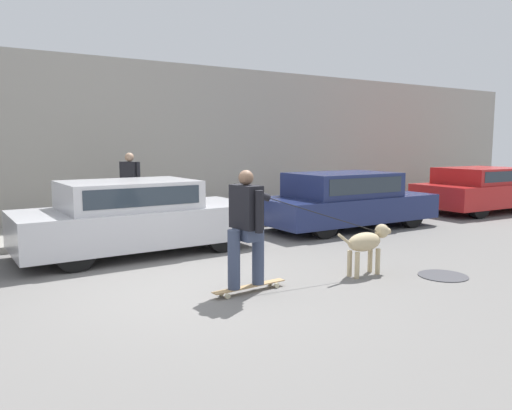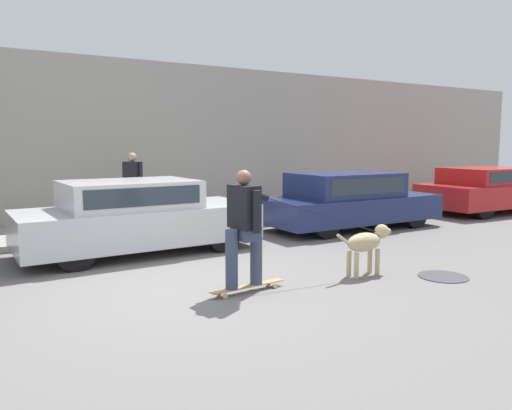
% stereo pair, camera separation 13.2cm
% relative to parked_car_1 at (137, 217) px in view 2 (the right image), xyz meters
% --- Properties ---
extents(ground_plane, '(36.00, 36.00, 0.00)m').
position_rel_parked_car_1_xyz_m(ground_plane, '(-0.07, -2.62, -0.63)').
color(ground_plane, slate).
extents(back_wall, '(32.00, 0.30, 3.95)m').
position_rel_parked_car_1_xyz_m(back_wall, '(-0.07, 3.63, 1.34)').
color(back_wall, '#9E998E').
rests_on(back_wall, ground_plane).
extents(sidewalk_curb, '(30.00, 2.36, 0.13)m').
position_rel_parked_car_1_xyz_m(sidewalk_curb, '(-0.07, 2.28, -0.57)').
color(sidewalk_curb, gray).
rests_on(sidewalk_curb, ground_plane).
extents(parked_car_1, '(4.16, 1.81, 1.29)m').
position_rel_parked_car_1_xyz_m(parked_car_1, '(0.00, 0.00, 0.00)').
color(parked_car_1, black).
rests_on(parked_car_1, ground_plane).
extents(parked_car_2, '(4.19, 1.79, 1.28)m').
position_rel_parked_car_1_xyz_m(parked_car_2, '(4.95, 0.00, -0.01)').
color(parked_car_2, black).
rests_on(parked_car_2, ground_plane).
extents(parked_car_3, '(4.04, 1.99, 1.26)m').
position_rel_parked_car_1_xyz_m(parked_car_3, '(10.09, 0.00, -0.00)').
color(parked_car_3, black).
rests_on(parked_car_3, ground_plane).
extents(dog, '(1.06, 0.30, 0.73)m').
position_rel_parked_car_1_xyz_m(dog, '(2.40, -3.26, -0.15)').
color(dog, tan).
rests_on(dog, ground_plane).
extents(skateboarder, '(2.79, 0.66, 1.60)m').
position_rel_parked_car_1_xyz_m(skateboarder, '(0.43, -3.09, 0.27)').
color(skateboarder, beige).
rests_on(skateboarder, ground_plane).
extents(pedestrian_with_bag, '(0.42, 0.56, 1.61)m').
position_rel_parked_car_1_xyz_m(pedestrian_with_bag, '(0.60, 2.04, 0.38)').
color(pedestrian_with_bag, brown).
rests_on(pedestrian_with_bag, sidewalk_curb).
extents(manhole_cover, '(0.71, 0.71, 0.01)m').
position_rel_parked_car_1_xyz_m(manhole_cover, '(3.28, -3.93, -0.63)').
color(manhole_cover, '#38383D').
rests_on(manhole_cover, ground_plane).
extents(fire_hydrant, '(0.18, 0.18, 0.70)m').
position_rel_parked_car_1_xyz_m(fire_hydrant, '(12.35, 0.85, -0.26)').
color(fire_hydrant, gold).
rests_on(fire_hydrant, ground_plane).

